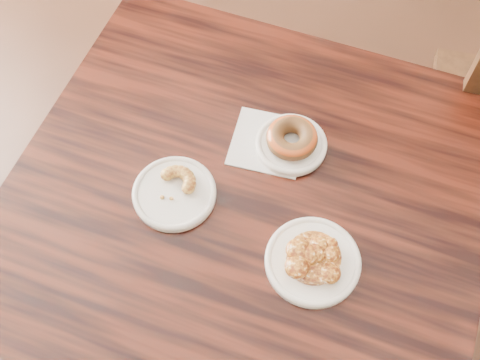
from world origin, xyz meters
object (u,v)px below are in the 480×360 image
Objects in this scene: cafe_table at (243,275)px; glazed_donut at (292,138)px; apple_fritter at (314,257)px; cruller_fragment at (173,189)px.

cafe_table is 8.90× the size of glazed_donut.
glazed_donut is 0.75× the size of apple_fritter.
glazed_donut is 0.25m from cruller_fragment.
cafe_table is 0.42m from cruller_fragment.
glazed_donut is 1.17× the size of cruller_fragment.
cruller_fragment is (-0.12, -0.06, 0.40)m from cafe_table.
apple_fritter is 1.55× the size of cruller_fragment.
cafe_table is 0.44m from apple_fritter.
glazed_donut is at bearing 60.56° from cruller_fragment.
apple_fritter is at bearing -48.43° from glazed_donut.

